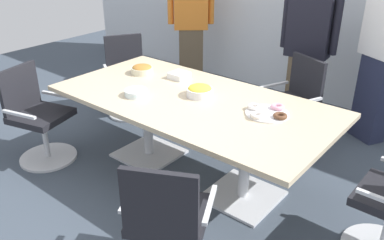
# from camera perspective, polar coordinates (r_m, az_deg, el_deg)

# --- Properties ---
(ground_plane) EXTENTS (10.00, 10.00, 0.01)m
(ground_plane) POSITION_cam_1_polar(r_m,az_deg,el_deg) (3.75, 0.00, -7.65)
(ground_plane) COLOR #3D4754
(conference_table) EXTENTS (2.40, 1.20, 0.75)m
(conference_table) POSITION_cam_1_polar(r_m,az_deg,el_deg) (3.44, 0.00, 1.12)
(conference_table) COLOR #CCB793
(conference_table) RESTS_ON ground
(office_chair_0) EXTENTS (0.74, 0.74, 0.91)m
(office_chair_0) POSITION_cam_1_polar(r_m,az_deg,el_deg) (4.85, -8.98, 5.56)
(office_chair_0) COLOR silver
(office_chair_0) RESTS_ON ground
(office_chair_1) EXTENTS (0.66, 0.66, 0.91)m
(office_chair_1) POSITION_cam_1_polar(r_m,az_deg,el_deg) (4.07, -20.94, 0.00)
(office_chair_1) COLOR silver
(office_chair_1) RESTS_ON ground
(office_chair_2) EXTENTS (0.73, 0.73, 0.91)m
(office_chair_2) POSITION_cam_1_polar(r_m,az_deg,el_deg) (2.55, -3.38, -14.91)
(office_chair_2) COLOR silver
(office_chair_2) RESTS_ON ground
(office_chair_4) EXTENTS (0.71, 0.71, 0.91)m
(office_chair_4) POSITION_cam_1_polar(r_m,az_deg,el_deg) (4.17, 13.88, 1.62)
(office_chair_4) COLOR silver
(office_chair_4) RESTS_ON ground
(person_standing_0) EXTENTS (0.52, 0.46, 1.71)m
(person_standing_0) POSITION_cam_1_polar(r_m,az_deg,el_deg) (5.50, -0.15, 13.56)
(person_standing_0) COLOR brown
(person_standing_0) RESTS_ON ground
(person_standing_1) EXTENTS (0.61, 0.26, 1.67)m
(person_standing_1) POSITION_cam_1_polar(r_m,az_deg,el_deg) (4.52, 15.94, 9.51)
(person_standing_1) COLOR brown
(person_standing_1) RESTS_ON ground
(person_standing_2) EXTENTS (0.57, 0.40, 1.88)m
(person_standing_2) POSITION_cam_1_polar(r_m,az_deg,el_deg) (4.39, 25.44, 9.26)
(person_standing_2) COLOR #232842
(person_standing_2) RESTS_ON ground
(snack_bowl_pretzels) EXTENTS (0.22, 0.22, 0.09)m
(snack_bowl_pretzels) POSITION_cam_1_polar(r_m,az_deg,el_deg) (4.00, -7.06, 7.14)
(snack_bowl_pretzels) COLOR beige
(snack_bowl_pretzels) RESTS_ON conference_table
(snack_bowl_chips_yellow) EXTENTS (0.23, 0.23, 0.10)m
(snack_bowl_chips_yellow) POSITION_cam_1_polar(r_m,az_deg,el_deg) (3.43, 1.11, 4.17)
(snack_bowl_chips_yellow) COLOR white
(snack_bowl_chips_yellow) RESTS_ON conference_table
(donut_platter) EXTENTS (0.35, 0.35, 0.04)m
(donut_platter) POSITION_cam_1_polar(r_m,az_deg,el_deg) (3.15, 10.57, 1.09)
(donut_platter) COLOR white
(donut_platter) RESTS_ON conference_table
(plate_stack) EXTENTS (0.20, 0.20, 0.05)m
(plate_stack) POSITION_cam_1_polar(r_m,az_deg,el_deg) (3.47, -7.89, 3.85)
(plate_stack) COLOR white
(plate_stack) RESTS_ON conference_table
(napkin_pile) EXTENTS (0.17, 0.17, 0.06)m
(napkin_pile) POSITION_cam_1_polar(r_m,az_deg,el_deg) (3.84, -1.83, 6.32)
(napkin_pile) COLOR white
(napkin_pile) RESTS_ON conference_table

